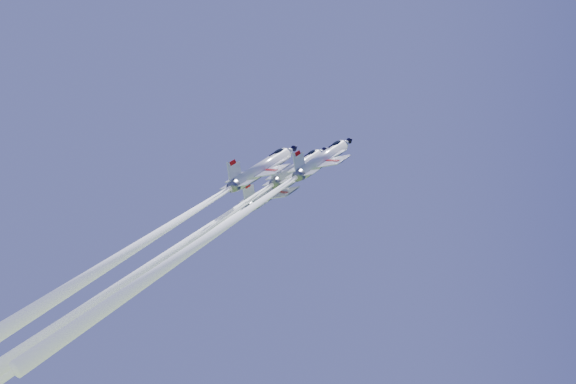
# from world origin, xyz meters

# --- Properties ---
(jet_lead) EXTENTS (29.63, 43.38, 47.44)m
(jet_lead) POSITION_xyz_m (-10.40, -11.44, 95.83)
(jet_lead) COLOR silver
(jet_left) EXTENTS (28.32, 41.24, 44.76)m
(jet_left) POSITION_xyz_m (-13.45, -9.61, 93.54)
(jet_left) COLOR silver
(jet_right) EXTENTS (26.27, 38.25, 41.50)m
(jet_right) POSITION_xyz_m (-3.75, -19.06, 95.88)
(jet_right) COLOR silver
(jet_slot) EXTENTS (25.42, 36.75, 39.46)m
(jet_slot) POSITION_xyz_m (-11.83, -17.62, 96.06)
(jet_slot) COLOR silver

